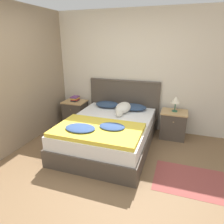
% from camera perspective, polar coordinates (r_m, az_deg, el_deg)
% --- Properties ---
extents(ground_plane, '(16.00, 16.00, 0.00)m').
position_cam_1_polar(ground_plane, '(3.09, -5.49, -18.76)').
color(ground_plane, brown).
extents(wall_back, '(9.00, 0.06, 2.55)m').
position_cam_1_polar(wall_back, '(4.49, 5.36, 11.34)').
color(wall_back, beige).
rests_on(wall_back, ground_plane).
extents(wall_side_left, '(0.06, 3.10, 2.55)m').
position_cam_1_polar(wall_side_left, '(4.31, -21.66, 9.72)').
color(wall_side_left, gray).
rests_on(wall_side_left, ground_plane).
extents(bed, '(1.53, 2.01, 0.53)m').
position_cam_1_polar(bed, '(3.80, -0.99, -6.19)').
color(bed, '#4C4238').
rests_on(bed, ground_plane).
extents(headboard, '(1.61, 0.06, 1.11)m').
position_cam_1_polar(headboard, '(4.61, 3.35, 2.65)').
color(headboard, '#4C4238').
rests_on(headboard, ground_plane).
extents(nightstand_left, '(0.52, 0.44, 0.57)m').
position_cam_1_polar(nightstand_left, '(4.90, -10.40, -0.12)').
color(nightstand_left, '#4C4238').
rests_on(nightstand_left, ground_plane).
extents(nightstand_right, '(0.52, 0.44, 0.57)m').
position_cam_1_polar(nightstand_right, '(4.33, 17.06, -3.42)').
color(nightstand_right, '#4C4238').
rests_on(nightstand_right, ground_plane).
extents(pillow_left, '(0.53, 0.38, 0.11)m').
position_cam_1_polar(pillow_left, '(4.45, -1.35, 2.21)').
color(pillow_left, navy).
rests_on(pillow_left, bed).
extents(pillow_right, '(0.53, 0.38, 0.11)m').
position_cam_1_polar(pillow_right, '(4.29, 6.30, 1.40)').
color(pillow_right, navy).
rests_on(pillow_right, bed).
extents(quilt, '(1.41, 0.90, 0.11)m').
position_cam_1_polar(quilt, '(3.25, -4.30, -4.97)').
color(quilt, yellow).
rests_on(quilt, bed).
extents(dog, '(0.29, 0.73, 0.19)m').
position_cam_1_polar(dog, '(4.10, 3.18, 1.13)').
color(dog, silver).
rests_on(dog, bed).
extents(book_stack, '(0.17, 0.21, 0.11)m').
position_cam_1_polar(book_stack, '(4.82, -10.51, 3.78)').
color(book_stack, '#232328').
rests_on(book_stack, nightstand_left).
extents(table_lamp, '(0.18, 0.18, 0.31)m').
position_cam_1_polar(table_lamp, '(4.17, 17.77, 3.19)').
color(table_lamp, '#336B4C').
rests_on(table_lamp, nightstand_right).
extents(rug, '(1.01, 0.75, 0.00)m').
position_cam_1_polar(rug, '(3.27, 21.25, -17.71)').
color(rug, '#93423D').
rests_on(rug, ground_plane).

